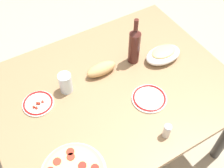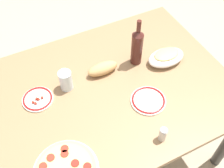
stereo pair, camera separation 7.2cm
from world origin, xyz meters
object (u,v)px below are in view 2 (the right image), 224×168
dining_table (112,97)px  baked_pasta_dish (166,57)px  wine_bottle (137,46)px  bread_loaf (103,69)px  side_plate_far (38,99)px  water_glass (66,80)px  side_plate_near (148,100)px  spice_shaker (163,134)px

dining_table → baked_pasta_dish: bearing=5.4°
dining_table → wine_bottle: 0.34m
bread_loaf → dining_table: bearing=-89.8°
wine_bottle → baked_pasta_dish: bearing=-26.2°
side_plate_far → dining_table: bearing=-14.2°
baked_pasta_dish → wine_bottle: (-0.17, 0.08, 0.09)m
water_glass → bread_loaf: water_glass is taller
baked_pasta_dish → water_glass: 0.63m
side_plate_near → bread_loaf: (-0.14, 0.31, 0.03)m
baked_pasta_dish → side_plate_near: baked_pasta_dish is taller
wine_bottle → bread_loaf: wine_bottle is taller
baked_pasta_dish → spice_shaker: bearing=-125.2°
side_plate_far → baked_pasta_dish: bearing=-4.8°
side_plate_near → spice_shaker: bearing=-104.4°
water_glass → bread_loaf: 0.24m
dining_table → water_glass: size_ratio=11.13×
dining_table → baked_pasta_dish: 0.42m
water_glass → spice_shaker: water_glass is taller
water_glass → wine_bottle: bearing=0.3°
baked_pasta_dish → side_plate_far: baked_pasta_dish is taller
water_glass → side_plate_near: size_ratio=0.63×
baked_pasta_dish → side_plate_far: (-0.81, 0.07, -0.03)m
wine_bottle → side_plate_far: bearing=-178.6°
dining_table → bread_loaf: 0.19m
baked_pasta_dish → side_plate_far: 0.81m
side_plate_near → wine_bottle: bearing=73.6°
side_plate_far → wine_bottle: bearing=1.4°
spice_shaker → side_plate_near: bearing=75.6°
baked_pasta_dish → side_plate_near: 0.34m
side_plate_near → water_glass: bearing=141.4°
dining_table → water_glass: water_glass is taller
dining_table → spice_shaker: spice_shaker is taller
side_plate_far → side_plate_near: bearing=-27.3°
baked_pasta_dish → bread_loaf: size_ratio=1.25×
water_glass → dining_table: bearing=-26.5°
dining_table → bread_loaf: size_ratio=7.26×
side_plate_far → spice_shaker: (0.49, -0.52, 0.03)m
dining_table → side_plate_near: bearing=-52.7°
baked_pasta_dish → spice_shaker: (-0.32, -0.45, 0.00)m
baked_pasta_dish → spice_shaker: 0.55m
dining_table → bread_loaf: (-0.00, 0.13, 0.14)m
wine_bottle → spice_shaker: wine_bottle is taller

